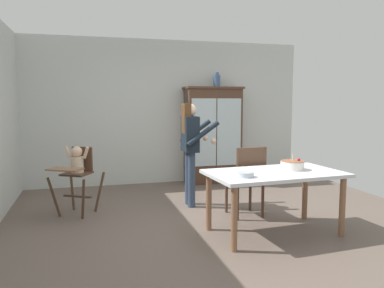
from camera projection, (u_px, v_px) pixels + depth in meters
name	position (u px, v px, depth m)	size (l,w,h in m)	color
ground_plane	(209.00, 223.00, 4.93)	(6.24, 6.24, 0.00)	#66564C
wall_back	(167.00, 112.00, 7.29)	(5.32, 0.06, 2.70)	silver
china_cabinet	(213.00, 135.00, 7.31)	(1.10, 0.48, 1.83)	#4C3323
ceramic_vase	(217.00, 80.00, 7.22)	(0.13, 0.13, 0.27)	#3D567F
high_chair_with_toddler	(77.00, 168.00, 5.24)	(0.79, 0.84, 0.95)	#4C3323
adult_person	(191.00, 141.00, 5.65)	(0.49, 0.48, 1.53)	#33425B
dining_table	(275.00, 180.00, 4.49)	(1.61, 0.99, 0.74)	silver
birthday_cake	(292.00, 165.00, 4.61)	(0.28, 0.28, 0.19)	white
serving_bowl	(246.00, 175.00, 4.17)	(0.18, 0.18, 0.06)	#B2BCC6
dining_chair_far_side	(248.00, 177.00, 5.12)	(0.46, 0.46, 0.96)	#4C3323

